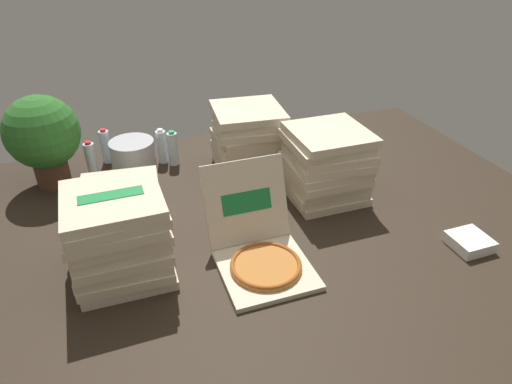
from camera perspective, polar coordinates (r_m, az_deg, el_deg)
The scene contains 14 objects.
ground_plane at distance 2.41m, azimuth 1.89°, elevation -4.01°, with size 3.20×2.40×0.02m, color #2D2319.
open_pizza_box at distance 2.11m, azimuth 0.47°, elevation -6.92°, with size 0.40×0.56×0.41m.
pizza_stack_left_near at distance 2.56m, azimuth 8.69°, elevation 3.48°, with size 0.45×0.45×0.40m.
pizza_stack_center_near at distance 2.51m, azimuth -16.39°, elevation -1.07°, with size 0.44×0.46×0.18m.
pizza_stack_left_mid at distance 2.07m, azimuth -16.82°, elevation -5.18°, with size 0.44×0.44×0.41m.
pizza_stack_center_far at distance 2.83m, azimuth -0.86°, elevation 6.64°, with size 0.46×0.46×0.40m.
pizza_stack_left_far at distance 3.02m, azimuth 7.22°, elevation 5.74°, with size 0.45×0.45×0.18m.
ice_bucket at distance 2.99m, azimuth -15.14°, elevation 4.58°, with size 0.28×0.28×0.18m, color #B7BABF.
water_bottle_0 at distance 2.96m, azimuth -10.34°, elevation 5.36°, with size 0.06×0.06×0.23m.
water_bottle_1 at distance 3.00m, azimuth -11.70°, elevation 5.60°, with size 0.06×0.06×0.23m.
water_bottle_2 at distance 2.95m, azimuth -19.92°, elevation 3.84°, with size 0.06×0.06×0.23m.
water_bottle_3 at distance 3.10m, azimuth -18.28°, elevation 5.44°, with size 0.06×0.06×0.23m.
potted_plant at distance 2.87m, azimuth -25.14°, elevation 6.46°, with size 0.42×0.42×0.55m.
napkin_pile at distance 2.45m, azimuth 25.14°, elevation -5.67°, with size 0.18×0.18×0.06m, color white.
Camera 1 is at (-0.73, -1.82, 1.39)m, focal length 31.97 mm.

